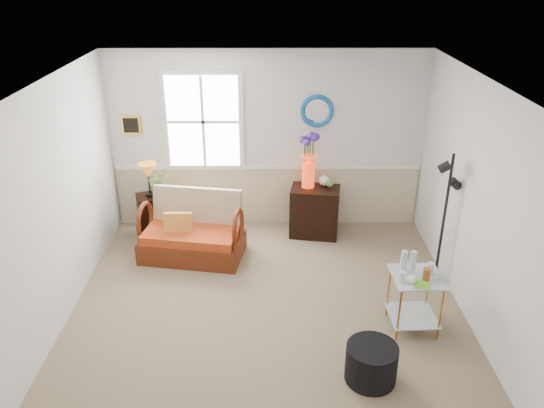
{
  "coord_description": "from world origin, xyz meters",
  "views": [
    {
      "loc": [
        0.03,
        -4.76,
        3.72
      ],
      "look_at": [
        0.06,
        0.52,
        1.23
      ],
      "focal_mm": 35.0,
      "sensor_mm": 36.0,
      "label": 1
    }
  ],
  "objects_px": {
    "side_table": "(414,302)",
    "floor_lamp": "(443,222)",
    "lamp_stand": "(152,216)",
    "cabinet": "(315,212)",
    "loveseat": "(192,227)",
    "ottoman": "(371,363)"
  },
  "relations": [
    {
      "from": "side_table",
      "to": "floor_lamp",
      "type": "relative_size",
      "value": 0.39
    },
    {
      "from": "lamp_stand",
      "to": "cabinet",
      "type": "xyz_separation_m",
      "value": [
        2.35,
        0.03,
        0.05
      ]
    },
    {
      "from": "cabinet",
      "to": "side_table",
      "type": "relative_size",
      "value": 1.11
    },
    {
      "from": "loveseat",
      "to": "cabinet",
      "type": "xyz_separation_m",
      "value": [
        1.69,
        0.61,
        -0.07
      ]
    },
    {
      "from": "loveseat",
      "to": "lamp_stand",
      "type": "relative_size",
      "value": 2.1
    },
    {
      "from": "lamp_stand",
      "to": "floor_lamp",
      "type": "relative_size",
      "value": 0.37
    },
    {
      "from": "loveseat",
      "to": "lamp_stand",
      "type": "height_order",
      "value": "loveseat"
    },
    {
      "from": "cabinet",
      "to": "ottoman",
      "type": "distance_m",
      "value": 2.97
    },
    {
      "from": "floor_lamp",
      "to": "cabinet",
      "type": "bearing_deg",
      "value": 143.44
    },
    {
      "from": "lamp_stand",
      "to": "ottoman",
      "type": "xyz_separation_m",
      "value": [
        2.67,
        -2.92,
        -0.13
      ]
    },
    {
      "from": "loveseat",
      "to": "side_table",
      "type": "distance_m",
      "value": 3.02
    },
    {
      "from": "side_table",
      "to": "ottoman",
      "type": "distance_m",
      "value": 0.99
    },
    {
      "from": "cabinet",
      "to": "floor_lamp",
      "type": "relative_size",
      "value": 0.43
    },
    {
      "from": "loveseat",
      "to": "ottoman",
      "type": "relative_size",
      "value": 2.69
    },
    {
      "from": "cabinet",
      "to": "ottoman",
      "type": "bearing_deg",
      "value": -74.44
    },
    {
      "from": "cabinet",
      "to": "floor_lamp",
      "type": "distance_m",
      "value": 1.97
    },
    {
      "from": "loveseat",
      "to": "side_table",
      "type": "relative_size",
      "value": 2.02
    },
    {
      "from": "loveseat",
      "to": "floor_lamp",
      "type": "bearing_deg",
      "value": -2.58
    },
    {
      "from": "loveseat",
      "to": "ottoman",
      "type": "xyz_separation_m",
      "value": [
        2.01,
        -2.33,
        -0.24
      ]
    },
    {
      "from": "loveseat",
      "to": "cabinet",
      "type": "relative_size",
      "value": 1.82
    },
    {
      "from": "loveseat",
      "to": "floor_lamp",
      "type": "height_order",
      "value": "floor_lamp"
    },
    {
      "from": "lamp_stand",
      "to": "floor_lamp",
      "type": "height_order",
      "value": "floor_lamp"
    }
  ]
}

